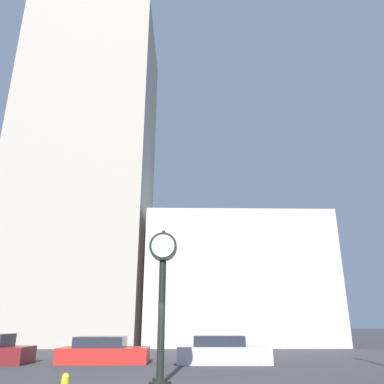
% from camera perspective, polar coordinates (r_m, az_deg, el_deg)
% --- Properties ---
extents(building_tall_tower, '(12.60, 12.00, 33.61)m').
position_cam_1_polar(building_tall_tower, '(40.17, -15.57, 3.37)').
color(building_tall_tower, '#ADA393').
rests_on(building_tall_tower, ground_plane).
extents(building_storefront_row, '(15.84, 12.00, 10.89)m').
position_cam_1_polar(building_storefront_row, '(36.43, 6.49, -13.46)').
color(building_storefront_row, beige).
rests_on(building_storefront_row, ground_plane).
extents(street_clock, '(0.98, 0.72, 5.05)m').
position_cam_1_polar(street_clock, '(13.38, -4.53, -13.28)').
color(street_clock, black).
rests_on(street_clock, ground_plane).
extents(car_red, '(4.31, 1.93, 1.22)m').
position_cam_1_polar(car_red, '(20.40, -13.36, -22.61)').
color(car_red, red).
rests_on(car_red, ground_plane).
extents(car_silver, '(4.50, 2.00, 1.27)m').
position_cam_1_polar(car_silver, '(19.81, 4.63, -23.07)').
color(car_silver, '#BCBCC1').
rests_on(car_silver, ground_plane).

